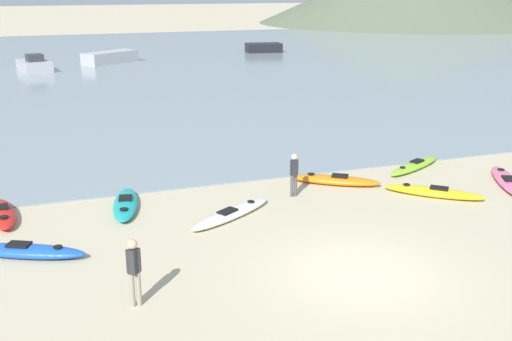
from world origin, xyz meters
TOP-DOWN VIEW (x-y plane):
  - ground_plane at (0.00, 0.00)m, footprint 400.00×400.00m
  - bay_water at (0.00, 42.81)m, footprint 160.00×70.00m
  - kayak_on_sand_0 at (-1.97, 4.71)m, footprint 3.31×2.37m
  - kayak_on_sand_1 at (2.55, 6.55)m, footprint 3.13×2.40m
  - kayak_on_sand_2 at (6.34, 7.19)m, footprint 3.29×2.08m
  - kayak_on_sand_3 at (-7.98, 3.84)m, footprint 3.31×2.09m
  - kayak_on_sand_4 at (-4.98, 6.61)m, footprint 1.31×3.16m
  - kayak_on_sand_5 at (-8.72, 6.97)m, footprint 1.13×2.84m
  - kayak_on_sand_6 at (8.44, 4.45)m, footprint 2.29×3.51m
  - kayak_on_sand_7 at (5.16, 4.26)m, footprint 2.97×2.72m
  - person_near_foreground at (-5.58, 0.30)m, footprint 0.33×0.29m
  - person_near_waterline at (0.63, 5.87)m, footprint 0.31×0.25m
  - moored_boat_1 at (-7.82, 40.97)m, footprint 2.95×4.57m
  - moored_boat_2 at (-1.34, 43.93)m, footprint 5.35×4.54m
  - moored_boat_3 at (14.88, 47.97)m, footprint 3.86×2.49m

SIDE VIEW (x-z plane):
  - ground_plane at x=0.00m, z-range 0.00..0.00m
  - bay_water at x=0.00m, z-range 0.00..0.06m
  - kayak_on_sand_0 at x=-1.97m, z-range -0.02..0.27m
  - kayak_on_sand_6 at x=8.44m, z-range -0.02..0.29m
  - kayak_on_sand_2 at x=6.34m, z-range -0.02..0.30m
  - kayak_on_sand_4 at x=-4.98m, z-range -0.02..0.31m
  - kayak_on_sand_7 at x=5.16m, z-range -0.02..0.33m
  - kayak_on_sand_1 at x=2.55m, z-range -0.02..0.34m
  - kayak_on_sand_5 at x=-8.72m, z-range -0.02..0.35m
  - kayak_on_sand_3 at x=-7.98m, z-range -0.02..0.36m
  - moored_boat_3 at x=14.88m, z-range 0.06..0.98m
  - moored_boat_1 at x=-7.82m, z-range -0.15..1.25m
  - moored_boat_2 at x=-1.34m, z-range 0.06..1.11m
  - person_near_waterline at x=0.63m, z-range 0.11..1.62m
  - person_near_foreground at x=-5.58m, z-range 0.12..1.75m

